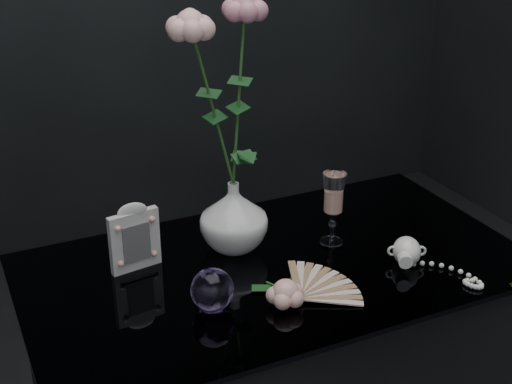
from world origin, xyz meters
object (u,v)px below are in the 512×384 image
vase (234,216)px  paperweight (212,290)px  picture_frame (134,236)px  pearl_jar (407,250)px  wine_glass (333,209)px  loose_rose (286,293)px

vase → paperweight: 0.24m
vase → picture_frame: 0.22m
vase → picture_frame: size_ratio=1.03×
picture_frame → pearl_jar: (0.52, -0.22, -0.05)m
vase → wine_glass: (0.21, -0.07, 0.01)m
vase → pearl_jar: vase is taller
wine_glass → loose_rose: bearing=-139.5°
picture_frame → paperweight: 0.23m
loose_rose → pearl_jar: size_ratio=0.76×
wine_glass → vase: bearing=160.7°
paperweight → loose_rose: size_ratio=0.51×
loose_rose → pearl_jar: (0.31, 0.03, 0.00)m
paperweight → pearl_jar: paperweight is taller
wine_glass → paperweight: (-0.34, -0.13, -0.04)m
paperweight → loose_rose: paperweight is taller
vase → picture_frame: (-0.22, 0.01, -0.00)m
paperweight → loose_rose: bearing=-21.5°
picture_frame → wine_glass: bearing=-19.0°
loose_rose → wine_glass: bearing=30.2°
paperweight → loose_rose: 0.14m
vase → picture_frame: vase is taller
wine_glass → picture_frame: bearing=169.5°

